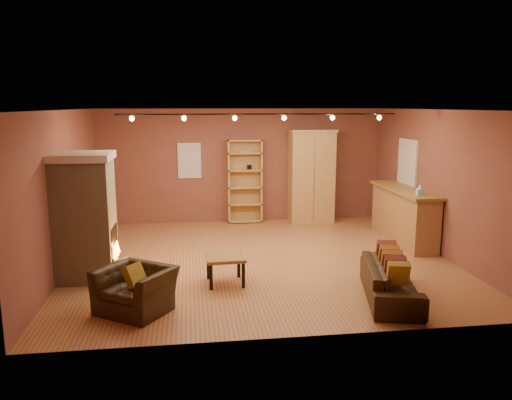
{
  "coord_description": "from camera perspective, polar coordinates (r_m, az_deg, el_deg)",
  "views": [
    {
      "loc": [
        -1.31,
        -9.0,
        2.89
      ],
      "look_at": [
        -0.07,
        0.2,
        1.11
      ],
      "focal_mm": 35.0,
      "sensor_mm": 36.0,
      "label": 1
    }
  ],
  "objects": [
    {
      "name": "right_wall",
      "position": [
        10.31,
        20.23,
        1.86
      ],
      "size": [
        0.02,
        6.5,
        2.8
      ],
      "primitive_type": "cube",
      "color": "brown",
      "rests_on": "floor"
    },
    {
      "name": "coffee_table",
      "position": [
        8.21,
        -3.54,
        -6.83
      ],
      "size": [
        0.64,
        0.64,
        0.47
      ],
      "rotation": [
        0.0,
        0.0,
        0.04
      ],
      "color": "olive",
      "rests_on": "floor"
    },
    {
      "name": "bookcase",
      "position": [
        12.35,
        -1.32,
        2.26
      ],
      "size": [
        0.84,
        0.33,
        2.06
      ],
      "color": "tan",
      "rests_on": "floor"
    },
    {
      "name": "back_window",
      "position": [
        12.3,
        -7.62,
        4.49
      ],
      "size": [
        0.56,
        0.04,
        0.86
      ],
      "primitive_type": "cube",
      "color": "silver",
      "rests_on": "back_wall"
    },
    {
      "name": "fireplace",
      "position": [
        8.77,
        -18.91,
        -1.8
      ],
      "size": [
        1.01,
        0.98,
        2.12
      ],
      "color": "tan",
      "rests_on": "floor"
    },
    {
      "name": "back_wall",
      "position": [
        12.41,
        -1.58,
        3.93
      ],
      "size": [
        7.0,
        0.02,
        2.8
      ],
      "primitive_type": "cube",
      "color": "brown",
      "rests_on": "floor"
    },
    {
      "name": "armoire",
      "position": [
        12.45,
        6.34,
        2.76
      ],
      "size": [
        1.13,
        0.65,
        2.3
      ],
      "color": "tan",
      "rests_on": "floor"
    },
    {
      "name": "ceiling",
      "position": [
        9.09,
        0.6,
        10.27
      ],
      "size": [
        7.0,
        7.0,
        0.0
      ],
      "primitive_type": "plane",
      "rotation": [
        3.14,
        0.0,
        0.0
      ],
      "color": "brown",
      "rests_on": "back_wall"
    },
    {
      "name": "track_rail",
      "position": [
        9.29,
        0.42,
        9.58
      ],
      "size": [
        5.2,
        0.09,
        0.13
      ],
      "color": "black",
      "rests_on": "ceiling"
    },
    {
      "name": "loveseat",
      "position": [
        7.85,
        15.16,
        -8.21
      ],
      "size": [
        0.95,
        1.91,
        0.77
      ],
      "rotation": [
        0.0,
        0.0,
        1.34
      ],
      "color": "black",
      "rests_on": "floor"
    },
    {
      "name": "right_window",
      "position": [
        11.51,
        16.94,
        4.18
      ],
      "size": [
        0.05,
        0.9,
        1.0
      ],
      "primitive_type": "cube",
      "color": "silver",
      "rests_on": "right_wall"
    },
    {
      "name": "bar_counter",
      "position": [
        11.09,
        16.51,
        -1.61
      ],
      "size": [
        0.64,
        2.41,
        1.15
      ],
      "color": "#A8804D",
      "rests_on": "floor"
    },
    {
      "name": "left_wall",
      "position": [
        9.38,
        -21.09,
        0.97
      ],
      "size": [
        0.02,
        6.5,
        2.8
      ],
      "primitive_type": "cube",
      "color": "brown",
      "rests_on": "floor"
    },
    {
      "name": "tissue_box",
      "position": [
        10.25,
        18.22,
        1.05
      ],
      "size": [
        0.12,
        0.12,
        0.22
      ],
      "rotation": [
        0.0,
        0.0,
        -0.06
      ],
      "color": "#93CCEC",
      "rests_on": "bar_counter"
    },
    {
      "name": "floor",
      "position": [
        9.54,
        0.57,
        -6.79
      ],
      "size": [
        7.0,
        7.0,
        0.0
      ],
      "primitive_type": "plane",
      "color": "brown",
      "rests_on": "ground"
    },
    {
      "name": "armchair",
      "position": [
        7.32,
        -13.65,
        -9.13
      ],
      "size": [
        1.16,
        1.07,
        0.85
      ],
      "rotation": [
        0.0,
        0.0,
        -0.6
      ],
      "color": "black",
      "rests_on": "floor"
    }
  ]
}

